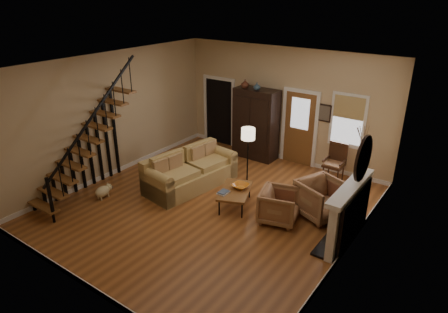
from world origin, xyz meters
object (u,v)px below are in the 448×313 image
Objects in this scene: floor_lamp at (248,156)px; side_chair at (334,163)px; coffee_table at (235,198)px; armchair_right at (322,199)px; sofa at (191,170)px; armchair_left at (279,206)px; armoire at (256,124)px.

floor_lamp is 1.50× the size of side_chair.
coffee_table is 1.18× the size of armchair_right.
side_chair is at bearing 62.54° from coffee_table.
sofa is 2.95× the size of armchair_left.
armchair_left is at bearing -50.35° from armoire.
armoire is at bearing 114.87° from floor_lamp.
floor_lamp is at bearing 102.17° from armchair_right.
coffee_table is 1.36m from floor_lamp.
sofa is (-0.32, -2.66, -0.60)m from armoire.
armchair_right is (0.67, 0.72, 0.06)m from armchair_left.
coffee_table is 2.99m from side_chair.
sofa reaches higher than coffee_table.
armchair_right is 0.62× the size of floor_lamp.
armoire is 2.74m from sofa.
armoire is 2.61m from side_chair.
floor_lamp is at bearing 109.17° from coffee_table.
coffee_table is 1.16m from armchair_left.
coffee_table is 1.10× the size of side_chair.
floor_lamp is (-1.55, 1.14, 0.39)m from armchair_left.
floor_lamp is (0.77, -1.67, -0.28)m from armoire.
armoire is 2.06× the size of side_chair.
armchair_right reaches higher than armchair_left.
sofa is 1.51m from floor_lamp.
armchair_right is 0.93× the size of side_chair.
armoire is 2.55× the size of armchair_left.
armchair_left is at bearing 159.83° from armchair_right.
armoire is 1.87× the size of coffee_table.
floor_lamp reaches higher than armchair_left.
side_chair reaches higher than armchair_right.
floor_lamp is (-2.23, 0.42, 0.33)m from armchair_right.
armoire is at bearing 112.58° from coffee_table.
side_chair is (2.55, -0.20, -0.54)m from armoire.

